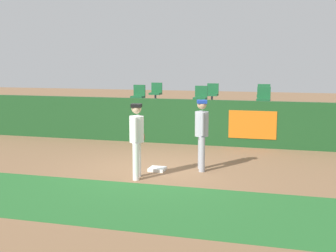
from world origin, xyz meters
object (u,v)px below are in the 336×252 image
first_base (157,169)px  seat_back_right (264,94)px  seat_front_right (264,98)px  seat_back_left (156,92)px  seat_front_left (138,95)px  player_runner_visitor (202,130)px  seat_front_center (201,96)px  player_fielder_home (137,136)px  seat_back_center (212,93)px

first_base → seat_back_right: bearing=73.4°
seat_front_right → seat_back_left: bearing=158.0°
seat_front_left → seat_front_right: 4.58m
player_runner_visitor → seat_front_center: bearing=175.9°
first_base → seat_front_left: seat_front_left is taller
first_base → seat_back_left: 7.55m
player_fielder_home → seat_front_center: 6.13m
seat_front_center → seat_front_right: same height
player_fielder_home → player_runner_visitor: player_runner_visitor is taller
seat_back_center → seat_front_right: bearing=-40.4°
player_runner_visitor → seat_front_center: seat_front_center is taller
player_fielder_home → seat_front_left: size_ratio=2.10×
seat_front_center → seat_back_right: size_ratio=1.00×
first_base → seat_front_right: size_ratio=0.48×
first_base → seat_back_right: (2.11, 7.07, 1.45)m
first_base → seat_front_right: 5.90m
seat_front_right → seat_front_center: bearing=-180.0°
player_runner_visitor → seat_back_left: 7.49m
first_base → seat_back_left: bearing=107.4°
first_base → seat_front_left: size_ratio=0.48×
seat_back_left → seat_front_left: 1.80m
seat_back_left → seat_back_right: bearing=0.0°
seat_front_left → seat_back_left: bearing=86.0°
seat_back_right → seat_front_right: 1.80m
seat_front_center → seat_back_right: bearing=40.6°
first_base → seat_back_left: (-2.22, 7.07, 1.45)m
seat_back_right → seat_back_center: bearing=-180.0°
seat_front_left → seat_back_right: bearing=22.0°
seat_front_center → seat_front_right: (2.22, 0.00, 0.00)m
seat_front_center → seat_back_center: same height
seat_front_center → seat_front_right: bearing=0.0°
seat_front_left → seat_back_right: size_ratio=1.00×
first_base → seat_front_center: bearing=89.9°
first_base → seat_back_center: size_ratio=0.48×
seat_back_center → seat_front_right: size_ratio=1.00×
seat_front_center → seat_back_center: 1.80m
first_base → seat_front_center: (0.01, 5.27, 1.44)m
player_runner_visitor → seat_back_right: 6.82m
player_runner_visitor → seat_back_left: bearing=-170.1°
player_runner_visitor → seat_front_right: 5.08m
player_runner_visitor → seat_front_left: bearing=-161.4°
player_runner_visitor → seat_front_center: (-1.05, 4.92, 0.45)m
seat_back_left → seat_back_center: size_ratio=1.00×
player_fielder_home → seat_back_right: 8.26m
seat_front_left → seat_back_center: bearing=36.2°
seat_back_left → seat_front_right: same height
player_fielder_home → seat_front_right: 6.60m
player_fielder_home → seat_front_right: seat_front_right is taller
seat_front_left → seat_front_right: bearing=0.0°
seat_back_left → seat_back_right: (4.33, 0.00, 0.00)m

